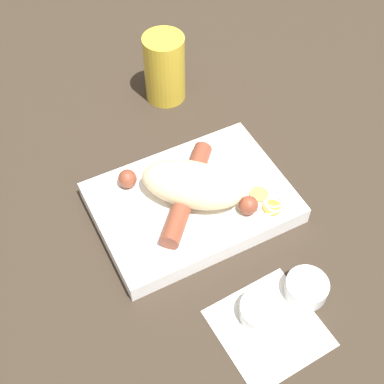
# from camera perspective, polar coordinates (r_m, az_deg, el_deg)

# --- Properties ---
(ground_plane) EXTENTS (3.00, 3.00, 0.00)m
(ground_plane) POSITION_cam_1_polar(r_m,az_deg,el_deg) (0.76, 0.00, -1.78)
(ground_plane) COLOR #33281E
(food_tray) EXTENTS (0.27, 0.19, 0.03)m
(food_tray) POSITION_cam_1_polar(r_m,az_deg,el_deg) (0.75, 0.00, -1.14)
(food_tray) COLOR white
(food_tray) RESTS_ON ground_plane
(bread_roll) EXTENTS (0.15, 0.15, 0.05)m
(bread_roll) POSITION_cam_1_polar(r_m,az_deg,el_deg) (0.72, 0.08, 0.76)
(bread_roll) COLOR beige
(bread_roll) RESTS_ON food_tray
(sausage) EXTENTS (0.15, 0.14, 0.03)m
(sausage) POSITION_cam_1_polar(r_m,az_deg,el_deg) (0.73, -0.57, 0.03)
(sausage) COLOR brown
(sausage) RESTS_ON food_tray
(pickled_veggies) EXTENTS (0.05, 0.06, 0.00)m
(pickled_veggies) POSITION_cam_1_polar(r_m,az_deg,el_deg) (0.74, 8.29, -1.00)
(pickled_veggies) COLOR orange
(pickled_veggies) RESTS_ON food_tray
(napkin) EXTENTS (0.13, 0.13, 0.00)m
(napkin) POSITION_cam_1_polar(r_m,az_deg,el_deg) (0.68, 8.24, -14.11)
(napkin) COLOR white
(napkin) RESTS_ON ground_plane
(condiment_cup_near) EXTENTS (0.05, 0.05, 0.02)m
(condiment_cup_near) POSITION_cam_1_polar(r_m,az_deg,el_deg) (0.67, 7.58, -12.44)
(condiment_cup_near) COLOR silver
(condiment_cup_near) RESTS_ON ground_plane
(condiment_cup_far) EXTENTS (0.05, 0.05, 0.02)m
(condiment_cup_far) POSITION_cam_1_polar(r_m,az_deg,el_deg) (0.70, 12.09, -10.03)
(condiment_cup_far) COLOR silver
(condiment_cup_far) RESTS_ON ground_plane
(drink_glass) EXTENTS (0.07, 0.07, 0.12)m
(drink_glass) POSITION_cam_1_polar(r_m,az_deg,el_deg) (0.89, -2.94, 13.05)
(drink_glass) COLOR gold
(drink_glass) RESTS_ON ground_plane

